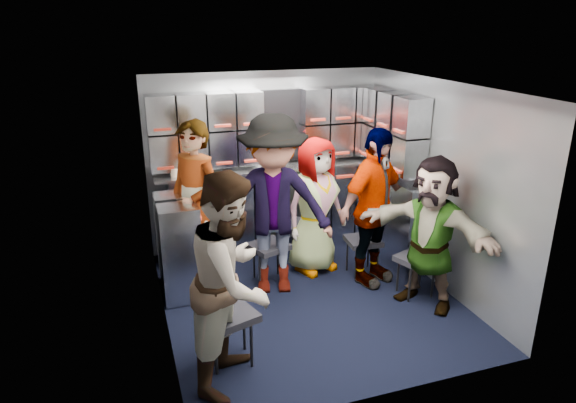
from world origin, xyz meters
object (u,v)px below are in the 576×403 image
object	(u,v)px
jump_seat_center	(309,228)
attendant_standing	(196,206)
attendant_arc_b	(273,206)
attendant_arc_a	(233,280)
jump_seat_mid_left	(269,248)
attendant_arc_c	(315,206)
attendant_arc_e	(430,233)
jump_seat_near_right	(417,261)
attendant_arc_d	(373,208)
jump_seat_near_left	(230,318)
jump_seat_mid_right	(363,242)

from	to	relation	value
jump_seat_center	attendant_standing	distance (m)	1.35
attendant_standing	attendant_arc_b	distance (m)	0.79
attendant_arc_a	attendant_arc_b	bearing A→B (deg)	3.10
jump_seat_mid_left	attendant_arc_c	world-z (taller)	attendant_arc_c
attendant_arc_b	attendant_arc_e	distance (m)	1.53
jump_seat_near_right	attendant_arc_d	bearing A→B (deg)	126.35
jump_seat_center	attendant_arc_c	xyz separation A→B (m)	(0.00, -0.18, 0.33)
jump_seat_near_right	attendant_arc_d	size ratio (longest dim) A/B	0.27
jump_seat_center	attendant_arc_a	distance (m)	2.15
jump_seat_center	attendant_arc_c	distance (m)	0.38
attendant_arc_b	attendant_arc_d	bearing A→B (deg)	5.08
attendant_arc_d	jump_seat_near_left	bearing A→B (deg)	-177.82
jump_seat_near_left	jump_seat_mid_right	bearing A→B (deg)	32.02
jump_seat_mid_left	attendant_standing	xyz separation A→B (m)	(-0.71, 0.18, 0.49)
attendant_arc_c	attendant_arc_d	world-z (taller)	attendant_arc_d
jump_seat_mid_left	jump_seat_center	world-z (taller)	jump_seat_center
jump_seat_center	attendant_arc_d	distance (m)	0.88
attendant_arc_d	attendant_arc_a	bearing A→B (deg)	-173.27
attendant_arc_e	attendant_arc_d	bearing A→B (deg)	175.75
jump_seat_near_left	attendant_arc_c	distance (m)	1.86
jump_seat_mid_right	attendant_arc_c	distance (m)	0.66
jump_seat_near_left	attendant_arc_a	bearing A→B (deg)	-90.00
jump_seat_mid_left	jump_seat_near_right	bearing A→B (deg)	-29.43
jump_seat_near_right	attendant_standing	bearing A→B (deg)	155.59
jump_seat_near_right	attendant_arc_a	world-z (taller)	attendant_arc_a
jump_seat_mid_left	jump_seat_near_right	xyz separation A→B (m)	(1.32, -0.75, -0.00)
jump_seat_center	attendant_arc_b	xyz separation A→B (m)	(-0.56, -0.48, 0.49)
jump_seat_center	jump_seat_mid_right	distance (m)	0.65
jump_seat_near_right	attendant_arc_a	size ratio (longest dim) A/B	0.27
jump_seat_near_right	attendant_standing	size ratio (longest dim) A/B	0.26
attendant_arc_e	attendant_arc_c	bearing A→B (deg)	-175.18
jump_seat_mid_right	attendant_arc_e	size ratio (longest dim) A/B	0.28
jump_seat_mid_right	attendant_arc_d	world-z (taller)	attendant_arc_d
jump_seat_near_right	attendant_arc_c	bearing A→B (deg)	131.43
attendant_arc_b	attendant_arc_e	size ratio (longest dim) A/B	1.22
jump_seat_near_left	attendant_arc_a	distance (m)	0.47
jump_seat_mid_left	attendant_arc_b	world-z (taller)	attendant_arc_b
attendant_standing	attendant_arc_d	distance (m)	1.80
jump_seat_mid_right	attendant_standing	bearing A→B (deg)	169.11
attendant_arc_a	jump_seat_mid_left	bearing A→B (deg)	6.33
attendant_standing	attendant_arc_e	bearing A→B (deg)	23.26
jump_seat_near_left	attendant_arc_b	distance (m)	1.35
jump_seat_near_left	jump_seat_center	xyz separation A→B (m)	(1.25, 1.52, 0.02)
attendant_arc_e	jump_seat_near_right	bearing A→B (deg)	148.69
jump_seat_near_right	attendant_arc_e	bearing A→B (deg)	-90.00
jump_seat_mid_left	attendant_arc_a	distance (m)	1.63
jump_seat_near_right	jump_seat_mid_right	bearing A→B (deg)	117.07
attendant_standing	attendant_arc_d	bearing A→B (deg)	35.23
jump_seat_mid_right	attendant_arc_a	size ratio (longest dim) A/B	0.25
jump_seat_near_left	attendant_arc_c	xyz separation A→B (m)	(1.25, 1.34, 0.35)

